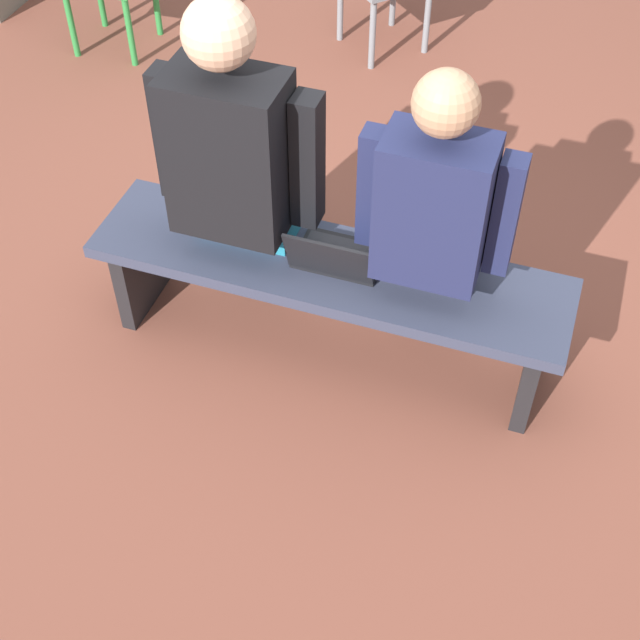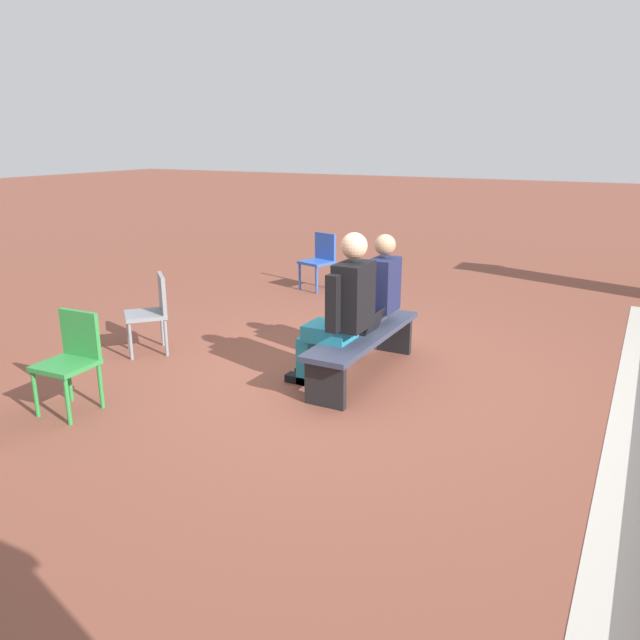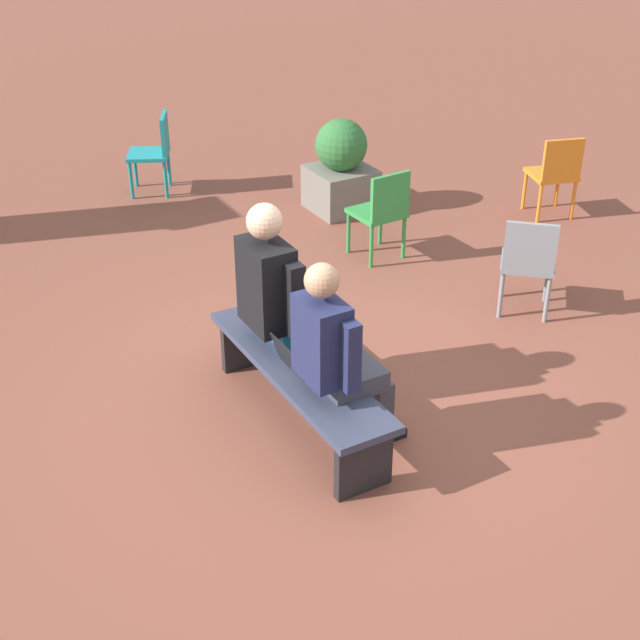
# 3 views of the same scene
# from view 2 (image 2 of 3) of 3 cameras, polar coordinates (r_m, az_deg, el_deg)

# --- Properties ---
(ground_plane) EXTENTS (60.00, 60.00, 0.00)m
(ground_plane) POSITION_cam_2_polar(r_m,az_deg,el_deg) (6.15, 1.61, -4.87)
(ground_plane) COLOR brown
(concrete_strip) EXTENTS (8.17, 0.40, 0.01)m
(concrete_strip) POSITION_cam_2_polar(r_m,az_deg,el_deg) (5.65, 26.87, -8.71)
(concrete_strip) COLOR #B7B2A8
(concrete_strip) RESTS_ON ground
(bench) EXTENTS (1.80, 0.44, 0.45)m
(bench) POSITION_cam_2_polar(r_m,az_deg,el_deg) (5.97, 4.04, -1.95)
(bench) COLOR #33384C
(bench) RESTS_ON ground
(person_student) EXTENTS (0.54, 0.68, 1.34)m
(person_student) POSITION_cam_2_polar(r_m,az_deg,el_deg) (6.22, 4.93, 2.23)
(person_student) COLOR #383842
(person_student) RESTS_ON ground
(person_adult) EXTENTS (0.60, 0.76, 1.45)m
(person_adult) POSITION_cam_2_polar(r_m,az_deg,el_deg) (5.59, 1.99, 1.11)
(person_adult) COLOR teal
(person_adult) RESTS_ON ground
(laptop) EXTENTS (0.32, 0.29, 0.21)m
(laptop) POSITION_cam_2_polar(r_m,az_deg,el_deg) (5.95, 4.30, -0.55)
(laptop) COLOR black
(laptop) RESTS_ON bench
(plastic_chair_far_right) EXTENTS (0.44, 0.44, 0.84)m
(plastic_chair_far_right) POSITION_cam_2_polar(r_m,az_deg,el_deg) (5.60, -21.73, -3.02)
(plastic_chair_far_right) COLOR #2D893D
(plastic_chair_far_right) RESTS_ON ground
(plastic_chair_near_bench_left) EXTENTS (0.52, 0.52, 0.84)m
(plastic_chair_near_bench_left) POSITION_cam_2_polar(r_m,az_deg,el_deg) (9.44, 0.01, 5.73)
(plastic_chair_near_bench_left) COLOR #2D56B7
(plastic_chair_near_bench_left) RESTS_ON ground
(plastic_chair_near_bench_right) EXTENTS (0.59, 0.59, 0.84)m
(plastic_chair_near_bench_right) POSITION_cam_2_polar(r_m,az_deg,el_deg) (6.84, -15.07, 1.01)
(plastic_chair_near_bench_right) COLOR gray
(plastic_chair_near_bench_right) RESTS_ON ground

